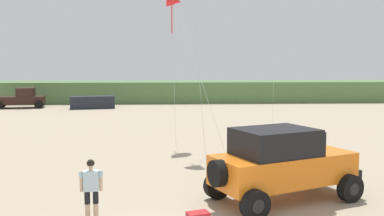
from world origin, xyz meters
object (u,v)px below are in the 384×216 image
(distant_sedan, at_px, (92,102))
(kite_green_box, at_px, (175,1))
(person_watching, at_px, (91,186))
(jeep, at_px, (282,162))
(distant_pickup, at_px, (21,98))

(distant_sedan, xyz_separation_m, kite_green_box, (7.77, -19.49, 6.83))
(person_watching, relative_size, kite_green_box, 0.21)
(person_watching, distance_m, kite_green_box, 12.80)
(distant_sedan, height_order, kite_green_box, kite_green_box)
(person_watching, bearing_deg, jeep, 13.69)
(distant_pickup, distance_m, kite_green_box, 26.01)
(distant_pickup, bearing_deg, jeep, -58.92)
(person_watching, height_order, distant_pickup, distant_pickup)
(distant_sedan, bearing_deg, jeep, -81.02)
(distant_pickup, xyz_separation_m, kite_green_box, (14.84, -20.35, 6.50))
(distant_sedan, bearing_deg, distant_pickup, 161.42)
(jeep, xyz_separation_m, kite_green_box, (-3.09, 9.40, 6.23))
(jeep, distance_m, distant_sedan, 30.87)
(distant_pickup, relative_size, kite_green_box, 0.61)
(person_watching, bearing_deg, distant_pickup, 111.74)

